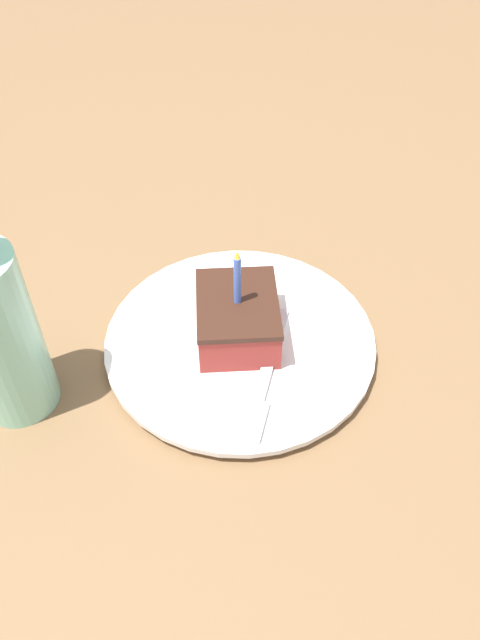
{
  "coord_description": "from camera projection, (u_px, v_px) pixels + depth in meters",
  "views": [
    {
      "loc": [
        -0.04,
        -0.45,
        0.51
      ],
      "look_at": [
        -0.02,
        -0.01,
        0.04
      ],
      "focal_mm": 35.0,
      "sensor_mm": 36.0,
      "label": 1
    }
  ],
  "objects": [
    {
      "name": "ground_plane",
      "position": [
        255.0,
        352.0,
        0.7
      ],
      "size": [
        2.4,
        2.4,
        0.04
      ],
      "color": "brown",
      "rests_on": "ground"
    },
    {
      "name": "plate",
      "position": [
        240.0,
        341.0,
        0.67
      ],
      "size": [
        0.29,
        0.29,
        0.02
      ],
      "color": "white",
      "rests_on": "ground_plane"
    },
    {
      "name": "cake_slice",
      "position": [
        238.0,
        318.0,
        0.64
      ],
      "size": [
        0.08,
        0.1,
        0.12
      ],
      "color": "#99332D",
      "rests_on": "plate"
    },
    {
      "name": "fork",
      "position": [
        264.0,
        379.0,
        0.62
      ],
      "size": [
        0.07,
        0.17,
        0.0
      ],
      "color": "silver",
      "rests_on": "plate"
    }
  ]
}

